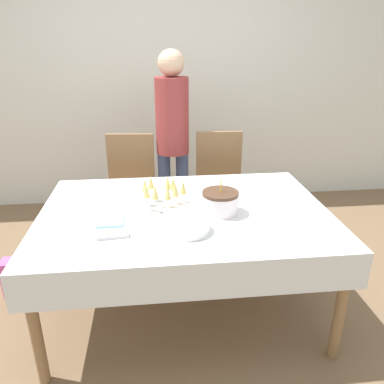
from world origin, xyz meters
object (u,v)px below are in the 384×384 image
plate_stack_main (187,226)px  plate_stack_dessert (179,210)px  dining_chair_far_left (131,187)px  birthday_cake (220,202)px  dining_chair_far_right (220,183)px  gift_bag (18,277)px  person_standing (172,130)px  champagne_tray (163,194)px

plate_stack_main → plate_stack_dessert: (-0.03, 0.23, -0.01)m
dining_chair_far_left → birthday_cake: 1.18m
dining_chair_far_right → plate_stack_main: (-0.40, -1.21, 0.22)m
gift_bag → plate_stack_main: bearing=-25.3°
plate_stack_main → plate_stack_dessert: 0.23m
plate_stack_main → person_standing: (0.00, 1.32, 0.23)m
plate_stack_main → gift_bag: size_ratio=0.93×
dining_chair_far_right → birthday_cake: bearing=-100.5°
champagne_tray → gift_bag: size_ratio=1.27×
dining_chair_far_right → gift_bag: size_ratio=3.62×
person_standing → champagne_tray: bearing=-96.8°
dining_chair_far_left → champagne_tray: (0.25, -0.88, 0.28)m
birthday_cake → person_standing: size_ratio=0.13×
dining_chair_far_right → plate_stack_main: 1.29m
dining_chair_far_left → gift_bag: size_ratio=3.62×
dining_chair_far_left → dining_chair_far_right: same height
dining_chair_far_right → plate_stack_dessert: dining_chair_far_right is taller
plate_stack_main → person_standing: person_standing is taller
dining_chair_far_right → plate_stack_main: size_ratio=3.88×
birthday_cake → gift_bag: 1.57m
dining_chair_far_right → birthday_cake: dining_chair_far_right is taller
champagne_tray → plate_stack_main: (0.12, -0.32, -0.06)m
plate_stack_dessert → birthday_cake: bearing=-3.7°
birthday_cake → person_standing: person_standing is taller
dining_chair_far_right → person_standing: person_standing is taller
plate_stack_dessert → person_standing: person_standing is taller
birthday_cake → champagne_tray: 0.35m
birthday_cake → plate_stack_main: bearing=-135.9°
plate_stack_main → gift_bag: plate_stack_main is taller
birthday_cake → plate_stack_dessert: birthday_cake is taller
dining_chair_far_left → person_standing: 0.60m
champagne_tray → plate_stack_dessert: (0.09, -0.09, -0.07)m
plate_stack_main → plate_stack_dessert: bearing=96.9°
plate_stack_dessert → champagne_tray: bearing=133.7°
gift_bag → dining_chair_far_left: bearing=39.8°
plate_stack_main → champagne_tray: bearing=109.7°
birthday_cake → gift_bag: birthday_cake is taller
dining_chair_far_right → birthday_cake: size_ratio=4.41×
dining_chair_far_left → champagne_tray: dining_chair_far_left is taller
champagne_tray → person_standing: bearing=83.2°
birthday_cake → champagne_tray: size_ratio=0.65×
champagne_tray → gift_bag: champagne_tray is taller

